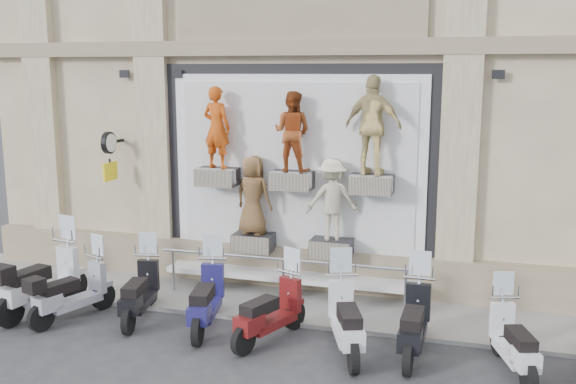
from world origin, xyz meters
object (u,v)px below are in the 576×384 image
at_px(clock_sign_bracket, 110,150).
at_px(scooter_g, 346,307).
at_px(scooter_f, 270,299).
at_px(scooter_d, 139,281).
at_px(scooter_h, 415,309).
at_px(scooter_e, 206,286).
at_px(guard_rail, 283,281).
at_px(scooter_c, 72,281).
at_px(scooter_i, 515,329).
at_px(scooter_b, 41,268).

xyz_separation_m(clock_sign_bracket, scooter_g, (5.46, -2.24, -2.02)).
xyz_separation_m(scooter_f, scooter_g, (1.29, -0.09, 0.04)).
bearing_deg(scooter_d, scooter_g, -16.51).
bearing_deg(scooter_f, scooter_h, 24.39).
bearing_deg(scooter_h, clock_sign_bracket, 163.64).
relative_size(clock_sign_bracket, scooter_d, 0.56).
bearing_deg(scooter_g, scooter_e, 153.39).
bearing_deg(guard_rail, clock_sign_bracket, 173.16).
xyz_separation_m(scooter_c, scooter_g, (4.98, -0.02, 0.05)).
distance_m(scooter_d, scooter_f, 2.54).
bearing_deg(scooter_i, scooter_g, 163.14).
xyz_separation_m(scooter_b, scooter_i, (8.20, -0.13, -0.16)).
bearing_deg(scooter_i, scooter_b, 161.85).
xyz_separation_m(scooter_b, scooter_e, (3.20, 0.14, -0.08)).
height_order(scooter_d, scooter_f, scooter_f).
bearing_deg(clock_sign_bracket, scooter_f, -27.27).
distance_m(scooter_b, scooter_d, 1.90).
bearing_deg(scooter_g, scooter_f, 155.67).
bearing_deg(scooter_c, scooter_d, 35.74).
height_order(guard_rail, scooter_g, scooter_g).
height_order(scooter_e, scooter_h, scooter_e).
height_order(scooter_b, scooter_d, scooter_b).
bearing_deg(scooter_e, scooter_g, -17.64).
relative_size(scooter_b, scooter_e, 1.11).
relative_size(scooter_b, scooter_f, 1.16).
relative_size(clock_sign_bracket, scooter_h, 0.54).
xyz_separation_m(clock_sign_bracket, scooter_e, (2.95, -1.96, -2.03)).
xyz_separation_m(scooter_e, scooter_f, (1.22, -0.19, -0.04)).
height_order(scooter_e, scooter_i, scooter_e).
relative_size(scooter_c, scooter_d, 1.00).
bearing_deg(scooter_i, clock_sign_bracket, 147.13).
bearing_deg(clock_sign_bracket, scooter_c, -77.85).
xyz_separation_m(scooter_g, scooter_i, (2.50, 0.02, -0.08)).
xyz_separation_m(clock_sign_bracket, scooter_d, (1.64, -1.90, -2.07)).
distance_m(scooter_e, scooter_f, 1.23).
bearing_deg(scooter_b, guard_rail, 32.12).
distance_m(scooter_h, scooter_i, 1.48).
distance_m(scooter_f, scooter_h, 2.33).
distance_m(scooter_e, scooter_i, 5.01).
bearing_deg(scooter_f, scooter_i, 20.49).
xyz_separation_m(clock_sign_bracket, scooter_c, (0.48, -2.23, -2.07)).
distance_m(scooter_d, scooter_e, 1.32).
distance_m(scooter_f, scooter_g, 1.29).
relative_size(scooter_h, scooter_i, 1.11).
xyz_separation_m(scooter_c, scooter_e, (2.48, 0.27, 0.04)).
bearing_deg(guard_rail, scooter_f, -80.87).
distance_m(guard_rail, scooter_d, 2.69).
height_order(guard_rail, scooter_f, scooter_f).
bearing_deg(scooter_e, scooter_h, -12.45).
relative_size(guard_rail, scooter_c, 2.81).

